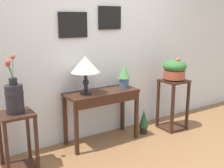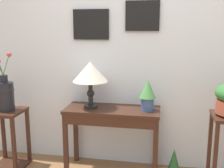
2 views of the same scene
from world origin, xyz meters
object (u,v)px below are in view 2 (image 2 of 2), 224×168
(potted_plant_on_console, at_px, (148,93))
(pedestal_stand_left, at_px, (8,139))
(console_table, at_px, (112,119))
(table_lamp, at_px, (90,73))
(potted_plant_floor, at_px, (174,164))
(flower_vase_tall_left, at_px, (5,92))

(potted_plant_on_console, height_order, pedestal_stand_left, potted_plant_on_console)
(console_table, distance_m, potted_plant_on_console, 0.47)
(console_table, distance_m, table_lamp, 0.54)
(potted_plant_floor, bearing_deg, table_lamp, 173.08)
(potted_plant_on_console, height_order, flower_vase_tall_left, flower_vase_tall_left)
(console_table, relative_size, pedestal_stand_left, 1.48)
(potted_plant_floor, bearing_deg, potted_plant_on_console, 160.36)
(console_table, height_order, flower_vase_tall_left, flower_vase_tall_left)
(console_table, xyz_separation_m, potted_plant_on_console, (0.37, 0.02, 0.30))
(table_lamp, bearing_deg, console_table, -5.55)
(pedestal_stand_left, bearing_deg, potted_plant_on_console, 4.35)
(potted_plant_on_console, bearing_deg, potted_plant_floor, -19.64)
(potted_plant_on_console, height_order, potted_plant_floor, potted_plant_on_console)
(table_lamp, relative_size, potted_plant_floor, 1.32)
(table_lamp, height_order, potted_plant_floor, table_lamp)
(console_table, bearing_deg, table_lamp, 174.45)
(table_lamp, xyz_separation_m, potted_plant_on_console, (0.60, -0.01, -0.19))
(flower_vase_tall_left, bearing_deg, potted_plant_floor, 0.43)
(table_lamp, distance_m, pedestal_stand_left, 1.21)
(pedestal_stand_left, relative_size, potted_plant_floor, 1.82)
(potted_plant_floor, bearing_deg, pedestal_stand_left, -179.57)
(table_lamp, distance_m, potted_plant_on_console, 0.63)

